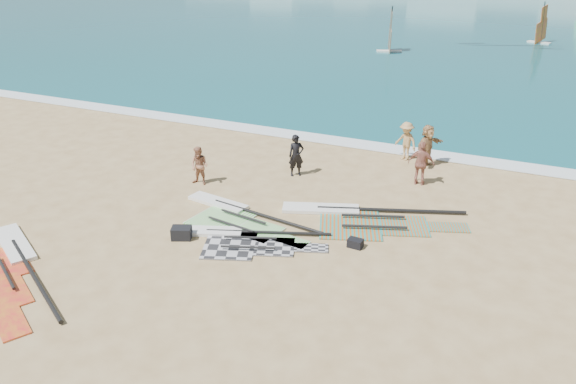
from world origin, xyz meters
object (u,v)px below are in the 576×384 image
at_px(gear_bag_near, 182,233).
at_px(person_wetsuit, 296,155).
at_px(rig_green, 234,215).
at_px(beachgoer_left, 199,166).
at_px(beachgoer_right, 427,146).
at_px(rig_red, 6,267).
at_px(rig_grey, 238,239).
at_px(beachgoer_back, 421,163).
at_px(rig_orange, 358,217).
at_px(gear_bag_far, 355,243).
at_px(beachgoer_mid, 406,141).

distance_m(gear_bag_near, person_wetsuit, 6.53).
relative_size(rig_green, beachgoer_left, 3.65).
bearing_deg(beachgoer_right, person_wetsuit, 147.51).
relative_size(rig_red, beachgoer_right, 3.15).
height_order(rig_grey, person_wetsuit, person_wetsuit).
bearing_deg(beachgoer_back, rig_orange, 69.17).
bearing_deg(rig_green, rig_grey, -47.97).
height_order(person_wetsuit, beachgoer_left, person_wetsuit).
xyz_separation_m(rig_grey, person_wetsuit, (-0.45, 5.76, 0.81)).
xyz_separation_m(gear_bag_near, beachgoer_right, (5.86, 9.57, 0.71)).
height_order(rig_red, beachgoer_back, beachgoer_back).
height_order(gear_bag_near, gear_bag_far, gear_bag_near).
height_order(rig_red, beachgoer_mid, beachgoer_mid).
xyz_separation_m(rig_grey, beachgoer_mid, (3.16, 9.36, 0.80)).
bearing_deg(rig_orange, rig_red, -158.92).
relative_size(rig_green, rig_red, 0.98).
distance_m(beachgoer_mid, beachgoer_back, 2.73).
bearing_deg(gear_bag_near, beachgoer_mid, 63.97).
relative_size(person_wetsuit, beachgoer_mid, 1.01).
bearing_deg(gear_bag_far, rig_green, 176.11).
relative_size(rig_orange, beachgoer_mid, 3.85).
xyz_separation_m(rig_grey, beachgoer_left, (-3.53, 3.40, 0.72)).
bearing_deg(rig_green, person_wetsuit, 92.86).
bearing_deg(rig_grey, rig_red, -162.28).
relative_size(rig_red, gear_bag_near, 9.17).
xyz_separation_m(rig_orange, rig_red, (-8.45, -7.31, -0.00)).
distance_m(beachgoer_back, beachgoer_right, 2.07).
relative_size(rig_green, person_wetsuit, 3.25).
xyz_separation_m(beachgoer_back, beachgoer_right, (-0.19, 2.06, 0.03)).
xyz_separation_m(rig_orange, beachgoer_left, (-6.57, 0.33, 0.71)).
bearing_deg(beachgoer_back, rig_grey, 55.72).
bearing_deg(rig_green, rig_red, -118.94).
height_order(rig_orange, beachgoer_left, beachgoer_left).
xyz_separation_m(rig_green, gear_bag_near, (-0.77, -2.06, 0.15)).
height_order(rig_grey, beachgoer_mid, beachgoer_mid).
height_order(rig_grey, rig_orange, rig_orange).
xyz_separation_m(rig_orange, gear_bag_far, (0.52, -1.93, 0.09)).
xyz_separation_m(rig_red, beachgoer_mid, (8.57, 13.60, 0.80)).
bearing_deg(rig_red, beachgoer_left, 105.66).
distance_m(gear_bag_near, beachgoer_left, 4.44).
height_order(rig_red, gear_bag_near, gear_bag_near).
relative_size(rig_green, beachgoer_mid, 3.30).
relative_size(rig_grey, gear_bag_near, 8.20).
bearing_deg(rig_grey, beachgoer_left, 115.68).
bearing_deg(beachgoer_mid, beachgoer_left, -111.06).
distance_m(rig_red, beachgoer_back, 14.83).
distance_m(rig_orange, gear_bag_near, 6.01).
bearing_deg(rig_green, beachgoer_left, 152.30).
distance_m(rig_orange, beachgoer_left, 6.62).
bearing_deg(rig_orange, beachgoer_left, 157.36).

